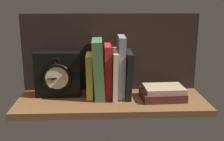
# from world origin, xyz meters

# --- Properties ---
(ground_plane) EXTENTS (0.74, 0.27, 0.03)m
(ground_plane) POSITION_xyz_m (0.00, 0.00, -0.01)
(ground_plane) COLOR brown
(back_panel) EXTENTS (0.74, 0.01, 0.33)m
(back_panel) POSITION_xyz_m (0.00, 0.13, 0.16)
(back_panel) COLOR black
(back_panel) RESTS_ON ground_plane
(book_yellow_seinlanguage) EXTENTS (0.03, 0.12, 0.17)m
(book_yellow_seinlanguage) POSITION_xyz_m (-0.09, 0.04, 0.09)
(book_yellow_seinlanguage) COLOR gold
(book_yellow_seinlanguage) RESTS_ON ground_plane
(book_green_romantic) EXTENTS (0.05, 0.15, 0.23)m
(book_green_romantic) POSITION_xyz_m (-0.05, 0.04, 0.12)
(book_green_romantic) COLOR #476B44
(book_green_romantic) RESTS_ON ground_plane
(book_red_requiem) EXTENTS (0.03, 0.12, 0.21)m
(book_red_requiem) POSITION_xyz_m (-0.01, 0.04, 0.11)
(book_red_requiem) COLOR red
(book_red_requiem) RESTS_ON ground_plane
(book_cream_twain) EXTENTS (0.02, 0.17, 0.19)m
(book_cream_twain) POSITION_xyz_m (0.01, 0.04, 0.09)
(book_cream_twain) COLOR beige
(book_cream_twain) RESTS_ON ground_plane
(book_gray_chess) EXTENTS (0.03, 0.13, 0.24)m
(book_gray_chess) POSITION_xyz_m (0.04, 0.04, 0.12)
(book_gray_chess) COLOR gray
(book_gray_chess) RESTS_ON ground_plane
(book_black_skeptic) EXTENTS (0.03, 0.15, 0.18)m
(book_black_skeptic) POSITION_xyz_m (0.07, 0.04, 0.09)
(book_black_skeptic) COLOR black
(book_black_skeptic) RESTS_ON ground_plane
(framed_clock) EXTENTS (0.18, 0.06, 0.18)m
(framed_clock) POSITION_xyz_m (-0.21, 0.05, 0.09)
(framed_clock) COLOR black
(framed_clock) RESTS_ON ground_plane
(book_stack_side) EXTENTS (0.17, 0.14, 0.05)m
(book_stack_side) POSITION_xyz_m (0.20, -0.00, 0.02)
(book_stack_side) COLOR #471E19
(book_stack_side) RESTS_ON ground_plane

